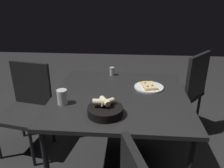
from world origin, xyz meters
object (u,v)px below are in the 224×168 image
(chair_near, at_px, (185,88))
(chair_far, at_px, (27,103))
(beer_glass, at_px, (62,98))
(pepper_shaker, at_px, (112,72))
(pizza_plate, at_px, (149,87))
(bread_basket, at_px, (105,110))
(dining_table, at_px, (120,101))

(chair_near, height_order, chair_far, chair_near)
(beer_glass, height_order, pepper_shaker, beer_glass)
(pizza_plate, distance_m, chair_near, 0.73)
(pizza_plate, height_order, beer_glass, beer_glass)
(chair_near, xyz_separation_m, chair_far, (0.42, -1.63, -0.03))
(bread_basket, relative_size, chair_near, 0.26)
(bread_basket, height_order, chair_far, chair_far)
(dining_table, bearing_deg, bread_basket, -15.05)
(bread_basket, relative_size, beer_glass, 2.16)
(chair_far, bearing_deg, dining_table, 74.52)
(pizza_plate, bearing_deg, pepper_shaker, -130.08)
(chair_near, distance_m, chair_far, 1.69)
(beer_glass, xyz_separation_m, chair_near, (-0.87, 1.12, -0.26))
(pizza_plate, distance_m, beer_glass, 0.75)
(pizza_plate, xyz_separation_m, bread_basket, (0.48, -0.33, 0.03))
(pizza_plate, distance_m, chair_far, 1.21)
(pepper_shaker, relative_size, chair_near, 0.09)
(bread_basket, bearing_deg, beer_glass, -111.80)
(dining_table, height_order, bread_basket, bread_basket)
(beer_glass, xyz_separation_m, chair_far, (-0.45, -0.52, -0.30))
(dining_table, xyz_separation_m, chair_far, (-0.26, -0.94, -0.19))
(pizza_plate, height_order, chair_far, chair_far)
(pizza_plate, bearing_deg, beer_glass, -62.34)
(bread_basket, xyz_separation_m, chair_near, (-1.00, 0.78, -0.25))
(bread_basket, height_order, beer_glass, bread_basket)
(beer_glass, distance_m, chair_near, 1.44)
(dining_table, xyz_separation_m, bread_basket, (0.33, -0.09, 0.10))
(bread_basket, bearing_deg, chair_near, 142.02)
(pizza_plate, relative_size, chair_far, 0.28)
(dining_table, height_order, chair_near, chair_near)
(dining_table, height_order, chair_far, chair_far)
(chair_near, bearing_deg, bread_basket, -37.98)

